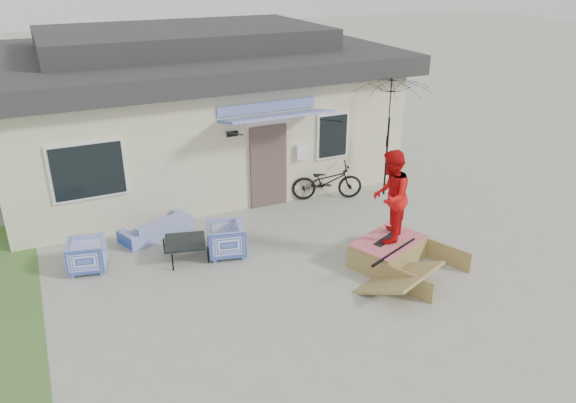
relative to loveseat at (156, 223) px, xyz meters
name	(u,v)px	position (x,y,z in m)	size (l,w,h in m)	color
ground	(315,306)	(1.98, -3.96, -0.32)	(90.00, 90.00, 0.00)	gray
grass_strip	(0,318)	(-3.22, -1.96, -0.32)	(1.40, 8.00, 0.01)	#3D642C
house	(188,103)	(1.98, 4.04, 1.62)	(10.80, 8.49, 4.10)	beige
loveseat	(156,223)	(0.00, 0.00, 0.00)	(1.65, 0.48, 0.64)	#2743A4
armchair_left	(87,254)	(-1.58, -0.89, 0.04)	(0.71, 0.66, 0.73)	#2743A4
armchair_right	(226,238)	(1.16, -1.47, 0.07)	(0.77, 0.72, 0.79)	#2743A4
coffee_table	(186,250)	(0.33, -1.27, -0.12)	(0.83, 0.83, 0.41)	black
bicycle	(327,177)	(4.52, 0.25, 0.27)	(0.64, 1.84, 1.17)	black
patio_umbrella	(388,131)	(6.05, -0.13, 1.43)	(2.59, 2.51, 2.20)	black
skate_ramp	(388,251)	(4.10, -3.16, -0.08)	(1.48, 1.97, 0.49)	olive
skateboard	(387,239)	(4.08, -3.12, 0.19)	(0.76, 0.19, 0.05)	black
skater	(390,195)	(4.08, -3.12, 1.17)	(0.93, 0.72, 1.90)	red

